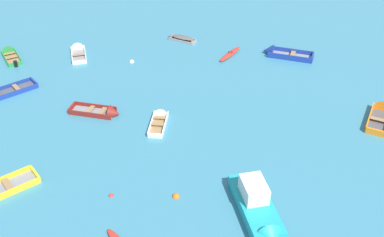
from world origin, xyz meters
TOP-DOWN VIEW (x-y plane):
  - rowboat_deep_blue_foreground_center at (-15.37, 23.28)m, footprint 3.80×3.57m
  - rowboat_green_near_right at (-17.40, 30.36)m, footprint 2.94×3.70m
  - rowboat_white_far_right at (-11.23, 31.40)m, footprint 2.23×3.88m
  - kayak_red_distant_center at (3.08, 31.18)m, footprint 2.35×3.37m
  - rowboat_maroon_far_left at (-6.53, 20.92)m, footprint 4.06×1.90m
  - rowboat_orange_midfield_right at (14.15, 21.82)m, footprint 2.98×4.40m
  - motor_launch_turquoise_far_back at (4.11, 11.02)m, footprint 3.04×5.90m
  - rowboat_grey_back_row_right at (-1.97, 34.33)m, footprint 3.12×2.14m
  - rowboat_deep_blue_near_left at (7.49, 31.38)m, footprint 4.80×2.60m
  - rowboat_white_center at (-2.35, 20.46)m, footprint 1.28×3.41m
  - mooring_buoy_near_foreground at (-4.48, 12.35)m, footprint 0.29×0.29m
  - mooring_buoy_far_field at (-5.84, 29.46)m, footprint 0.43×0.43m
  - mooring_buoy_between_boats_left at (-0.61, 12.45)m, footprint 0.44×0.44m

SIDE VIEW (x-z plane):
  - mooring_buoy_near_foreground at x=-4.48m, z-range -0.14..0.14m
  - mooring_buoy_far_field at x=-5.84m, z-range -0.21..0.21m
  - mooring_buoy_between_boats_left at x=-0.61m, z-range -0.22..0.22m
  - rowboat_white_far_right at x=-11.23m, z-range -0.43..0.73m
  - kayak_red_distant_center at x=3.08m, z-range -0.01..0.34m
  - rowboat_green_near_right at x=-17.40m, z-range -0.39..0.72m
  - rowboat_white_center at x=-2.35m, z-range -0.32..0.66m
  - rowboat_deep_blue_foreground_center at x=-15.37m, z-range -0.47..0.83m
  - rowboat_maroon_far_left at x=-6.53m, z-range -0.39..0.76m
  - rowboat_orange_midfield_right at x=14.15m, z-range -0.45..0.88m
  - rowboat_grey_back_row_right at x=-1.97m, z-range -0.21..0.67m
  - rowboat_deep_blue_near_left at x=7.49m, z-range -0.44..0.90m
  - motor_launch_turquoise_far_back at x=4.11m, z-range -0.48..1.64m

